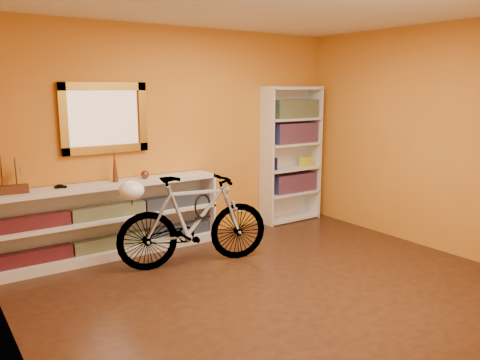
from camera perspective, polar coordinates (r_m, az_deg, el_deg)
floor at (r=4.67m, az=4.99°, el=-12.96°), size 4.50×4.00×0.01m
ceiling at (r=4.33m, az=5.60°, el=20.48°), size 4.50×4.00×0.01m
back_wall at (r=5.98m, az=-7.13°, el=5.26°), size 4.50×0.01×2.60m
left_wall at (r=3.37m, az=-25.76°, el=-0.14°), size 0.01×4.00×2.60m
right_wall at (r=6.00m, az=22.16°, el=4.56°), size 0.01×4.00×2.60m
gilt_mirror at (r=5.55m, az=-15.79°, el=7.09°), size 0.98×0.06×0.78m
wall_socket at (r=6.60m, az=0.13°, el=-3.38°), size 0.09×0.02×0.09m
console_unit at (r=5.57m, az=-15.31°, el=-4.63°), size 2.60×0.35×0.85m
cd_row_lower at (r=5.63m, az=-15.11°, el=-7.18°), size 2.50×0.13×0.14m
cd_row_upper at (r=5.53m, az=-15.30°, el=-3.58°), size 2.50×0.13×0.14m
model_ship at (r=5.22m, az=-25.77°, el=0.64°), size 0.35×0.17×0.40m
toy_car at (r=5.34m, az=-20.52°, el=-0.91°), size 0.00×0.00×0.00m
bronze_ornament at (r=5.48m, az=-14.65°, el=1.73°), size 0.07×0.07×0.38m
decorative_orb at (r=5.63m, az=-11.23°, el=0.64°), size 0.10×0.10×0.10m
bookcase at (r=6.81m, az=6.10°, el=3.00°), size 0.90×0.30×1.90m
book_row_a at (r=6.91m, az=6.34°, el=-0.29°), size 0.70×0.22×0.26m
book_row_b at (r=6.81m, az=6.47°, el=5.58°), size 0.70×0.22×0.28m
book_row_c at (r=6.78m, az=6.53°, el=8.40°), size 0.70×0.22×0.25m
travel_mug at (r=6.61m, az=4.16°, el=1.93°), size 0.08×0.08×0.17m
red_tin at (r=6.65m, az=4.71°, el=8.10°), size 0.16×0.16×0.19m
yellow_bag at (r=6.96m, az=7.86°, el=2.17°), size 0.19×0.14×0.14m
bicycle at (r=5.15m, az=-5.49°, el=-4.79°), size 0.82×1.73×0.98m
helmet at (r=4.93m, az=-12.76°, el=-1.22°), size 0.26×0.25×0.20m
u_lock at (r=5.13m, az=-4.46°, el=-3.11°), size 0.20×0.02×0.20m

